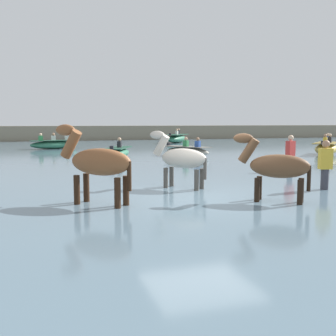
{
  "coord_description": "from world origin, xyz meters",
  "views": [
    {
      "loc": [
        -3.7,
        -8.95,
        2.1
      ],
      "look_at": [
        -0.19,
        1.88,
        0.85
      ],
      "focal_mm": 45.02,
      "sensor_mm": 36.0,
      "label": 1
    }
  ],
  "objects_px": {
    "horse_flank_pinto": "(181,160)",
    "person_onlooker_left": "(290,156)",
    "boat_mid_channel": "(118,153)",
    "person_spectator_far": "(325,170)",
    "boat_near_starboard": "(177,138)",
    "boat_near_port": "(187,151)",
    "boat_distant_west": "(54,144)",
    "boat_far_inshore": "(326,148)",
    "horse_lead_bay": "(276,168)",
    "horse_trailing_chestnut": "(98,164)"
  },
  "relations": [
    {
      "from": "horse_flank_pinto",
      "to": "person_onlooker_left",
      "type": "xyz_separation_m",
      "value": [
        5.08,
        2.57,
        -0.23
      ]
    },
    {
      "from": "horse_flank_pinto",
      "to": "boat_mid_channel",
      "type": "relative_size",
      "value": 0.69
    },
    {
      "from": "horse_flank_pinto",
      "to": "person_spectator_far",
      "type": "relative_size",
      "value": 1.14
    },
    {
      "from": "boat_near_starboard",
      "to": "person_onlooker_left",
      "type": "distance_m",
      "value": 20.94
    },
    {
      "from": "boat_near_port",
      "to": "person_spectator_far",
      "type": "height_order",
      "value": "person_spectator_far"
    },
    {
      "from": "boat_distant_west",
      "to": "person_onlooker_left",
      "type": "bearing_deg",
      "value": -64.26
    },
    {
      "from": "boat_far_inshore",
      "to": "person_spectator_far",
      "type": "bearing_deg",
      "value": -128.69
    },
    {
      "from": "horse_flank_pinto",
      "to": "person_spectator_far",
      "type": "xyz_separation_m",
      "value": [
        3.48,
        -1.35,
        -0.23
      ]
    },
    {
      "from": "boat_near_port",
      "to": "boat_near_starboard",
      "type": "height_order",
      "value": "boat_near_starboard"
    },
    {
      "from": "boat_far_inshore",
      "to": "person_onlooker_left",
      "type": "xyz_separation_m",
      "value": [
        -6.22,
        -5.85,
        0.18
      ]
    },
    {
      "from": "boat_near_starboard",
      "to": "boat_mid_channel",
      "type": "bearing_deg",
      "value": -119.46
    },
    {
      "from": "boat_near_starboard",
      "to": "horse_lead_bay",
      "type": "bearing_deg",
      "value": -104.43
    },
    {
      "from": "horse_trailing_chestnut",
      "to": "boat_far_inshore",
      "type": "height_order",
      "value": "horse_trailing_chestnut"
    },
    {
      "from": "horse_lead_bay",
      "to": "boat_near_port",
      "type": "height_order",
      "value": "horse_lead_bay"
    },
    {
      "from": "boat_mid_channel",
      "to": "person_onlooker_left",
      "type": "bearing_deg",
      "value": -55.41
    },
    {
      "from": "boat_far_inshore",
      "to": "boat_mid_channel",
      "type": "xyz_separation_m",
      "value": [
        -11.08,
        1.2,
        -0.07
      ]
    },
    {
      "from": "boat_mid_channel",
      "to": "boat_near_port",
      "type": "relative_size",
      "value": 0.97
    },
    {
      "from": "boat_near_starboard",
      "to": "person_spectator_far",
      "type": "relative_size",
      "value": 2.3
    },
    {
      "from": "horse_trailing_chestnut",
      "to": "boat_mid_channel",
      "type": "distance_m",
      "value": 11.49
    },
    {
      "from": "horse_flank_pinto",
      "to": "boat_near_port",
      "type": "relative_size",
      "value": 0.67
    },
    {
      "from": "boat_far_inshore",
      "to": "boat_near_port",
      "type": "xyz_separation_m",
      "value": [
        -7.53,
        1.16,
        -0.07
      ]
    },
    {
      "from": "boat_near_port",
      "to": "boat_mid_channel",
      "type": "bearing_deg",
      "value": 179.43
    },
    {
      "from": "boat_mid_channel",
      "to": "person_spectator_far",
      "type": "bearing_deg",
      "value": -73.47
    },
    {
      "from": "boat_mid_channel",
      "to": "boat_near_port",
      "type": "distance_m",
      "value": 3.55
    },
    {
      "from": "person_spectator_far",
      "to": "horse_flank_pinto",
      "type": "bearing_deg",
      "value": 158.73
    },
    {
      "from": "horse_trailing_chestnut",
      "to": "boat_far_inshore",
      "type": "xyz_separation_m",
      "value": [
        13.73,
        9.97,
        -0.52
      ]
    },
    {
      "from": "boat_far_inshore",
      "to": "boat_distant_west",
      "type": "xyz_separation_m",
      "value": [
        -13.65,
        9.56,
        -0.04
      ]
    },
    {
      "from": "person_spectator_far",
      "to": "boat_mid_channel",
      "type": "bearing_deg",
      "value": 106.53
    },
    {
      "from": "horse_lead_bay",
      "to": "horse_trailing_chestnut",
      "type": "height_order",
      "value": "horse_trailing_chestnut"
    },
    {
      "from": "boat_near_port",
      "to": "person_onlooker_left",
      "type": "distance_m",
      "value": 7.14
    },
    {
      "from": "boat_mid_channel",
      "to": "person_spectator_far",
      "type": "relative_size",
      "value": 1.66
    },
    {
      "from": "horse_lead_bay",
      "to": "boat_far_inshore",
      "type": "relative_size",
      "value": 0.63
    },
    {
      "from": "horse_flank_pinto",
      "to": "boat_distant_west",
      "type": "xyz_separation_m",
      "value": [
        -2.35,
        17.98,
        -0.45
      ]
    },
    {
      "from": "boat_near_port",
      "to": "boat_far_inshore",
      "type": "bearing_deg",
      "value": -8.78
    },
    {
      "from": "horse_trailing_chestnut",
      "to": "boat_mid_channel",
      "type": "bearing_deg",
      "value": 76.65
    },
    {
      "from": "boat_distant_west",
      "to": "horse_flank_pinto",
      "type": "bearing_deg",
      "value": -82.55
    },
    {
      "from": "horse_trailing_chestnut",
      "to": "boat_near_starboard",
      "type": "height_order",
      "value": "horse_trailing_chestnut"
    },
    {
      "from": "boat_far_inshore",
      "to": "boat_mid_channel",
      "type": "bearing_deg",
      "value": 173.83
    },
    {
      "from": "boat_far_inshore",
      "to": "boat_mid_channel",
      "type": "relative_size",
      "value": 1.08
    },
    {
      "from": "boat_distant_west",
      "to": "person_spectator_far",
      "type": "height_order",
      "value": "person_spectator_far"
    },
    {
      "from": "horse_lead_bay",
      "to": "boat_near_port",
      "type": "distance_m",
      "value": 12.28
    },
    {
      "from": "boat_mid_channel",
      "to": "person_spectator_far",
      "type": "distance_m",
      "value": 11.45
    },
    {
      "from": "boat_near_starboard",
      "to": "person_spectator_far",
      "type": "distance_m",
      "value": 25.07
    },
    {
      "from": "horse_flank_pinto",
      "to": "boat_near_port",
      "type": "height_order",
      "value": "horse_flank_pinto"
    },
    {
      "from": "horse_lead_bay",
      "to": "boat_mid_channel",
      "type": "xyz_separation_m",
      "value": [
        -1.11,
        12.06,
        -0.47
      ]
    },
    {
      "from": "boat_near_starboard",
      "to": "person_onlooker_left",
      "type": "relative_size",
      "value": 2.3
    },
    {
      "from": "boat_distant_west",
      "to": "boat_far_inshore",
      "type": "bearing_deg",
      "value": -35.01
    },
    {
      "from": "boat_distant_west",
      "to": "boat_near_starboard",
      "type": "height_order",
      "value": "boat_near_starboard"
    },
    {
      "from": "boat_distant_west",
      "to": "boat_mid_channel",
      "type": "distance_m",
      "value": 8.75
    },
    {
      "from": "horse_flank_pinto",
      "to": "boat_distant_west",
      "type": "relative_size",
      "value": 0.58
    }
  ]
}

